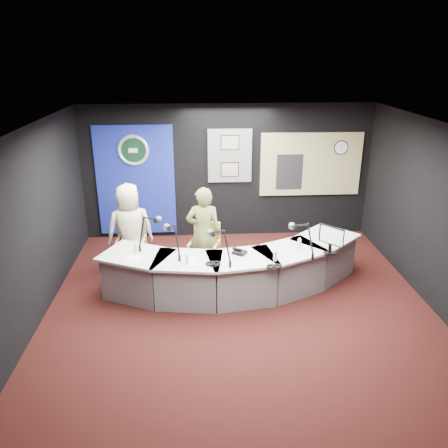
{
  "coord_description": "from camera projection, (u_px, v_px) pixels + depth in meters",
  "views": [
    {
      "loc": [
        -0.62,
        -6.09,
        3.79
      ],
      "look_at": [
        -0.2,
        0.8,
        1.1
      ],
      "focal_mm": 36.0,
      "sensor_mm": 36.0,
      "label": 1
    }
  ],
  "objects": [
    {
      "name": "water_bottles",
      "position": [
        235.0,
        251.0,
        7.04
      ],
      "size": [
        3.2,
        0.53,
        0.18
      ],
      "primitive_type": null,
      "color": "silver",
      "rests_on": "broadcast_desk"
    },
    {
      "name": "broadcast_desk",
      "position": [
        234.0,
        270.0,
        7.45
      ],
      "size": [
        4.5,
        1.9,
        0.75
      ],
      "primitive_type": null,
      "color": "#B6B7BB",
      "rests_on": "ground"
    },
    {
      "name": "agency_seal",
      "position": [
        133.0,
        150.0,
        9.0
      ],
      "size": [
        0.63,
        0.07,
        0.63
      ],
      "primitive_type": "torus",
      "rotation": [
        1.57,
        0.0,
        0.0
      ],
      "color": "silver",
      "rests_on": "backdrop_panel"
    },
    {
      "name": "headphones_near",
      "position": [
        274.0,
        266.0,
        6.7
      ],
      "size": [
        0.2,
        0.2,
        0.03
      ],
      "primitive_type": "torus",
      "color": "black",
      "rests_on": "broadcast_desk"
    },
    {
      "name": "wall_right",
      "position": [
        440.0,
        220.0,
        6.74
      ],
      "size": [
        0.02,
        6.0,
        2.8
      ],
      "primitive_type": "cube",
      "color": "black",
      "rests_on": "ground"
    },
    {
      "name": "wall_front",
      "position": [
        275.0,
        354.0,
        3.78
      ],
      "size": [
        6.0,
        0.02,
        2.8
      ],
      "primitive_type": "cube",
      "color": "black",
      "rests_on": "ground"
    },
    {
      "name": "armchair_left",
      "position": [
        132.0,
        247.0,
        8.04
      ],
      "size": [
        0.55,
        0.55,
        0.96
      ],
      "primitive_type": null,
      "rotation": [
        0.0,
        0.0,
        -0.03
      ],
      "color": "tan",
      "rests_on": "ground"
    },
    {
      "name": "framed_photo_upper",
      "position": [
        230.0,
        143.0,
        9.08
      ],
      "size": [
        0.34,
        0.02,
        0.27
      ],
      "primitive_type": "cube",
      "color": "gray",
      "rests_on": "pinboard"
    },
    {
      "name": "computer_monitor",
      "position": [
        331.0,
        235.0,
        7.04
      ],
      "size": [
        0.32,
        0.35,
        0.3
      ],
      "primitive_type": "cube",
      "rotation": [
        0.0,
        0.0,
        -0.84
      ],
      "color": "black",
      "rests_on": "broadcast_desk"
    },
    {
      "name": "ceiling",
      "position": [
        242.0,
        128.0,
        6.06
      ],
      "size": [
        6.0,
        6.0,
        0.02
      ],
      "primitive_type": "cube",
      "color": "silver",
      "rests_on": "ground"
    },
    {
      "name": "framed_photo_lower",
      "position": [
        230.0,
        170.0,
        9.28
      ],
      "size": [
        0.34,
        0.02,
        0.27
      ],
      "primitive_type": "cube",
      "color": "gray",
      "rests_on": "pinboard"
    },
    {
      "name": "desk_phone",
      "position": [
        240.0,
        252.0,
        7.14
      ],
      "size": [
        0.25,
        0.24,
        0.05
      ],
      "primitive_type": "cube",
      "rotation": [
        0.0,
        0.0,
        -0.59
      ],
      "color": "black",
      "rests_on": "broadcast_desk"
    },
    {
      "name": "wall_back",
      "position": [
        227.0,
        172.0,
        9.36
      ],
      "size": [
        6.0,
        0.02,
        2.8
      ],
      "primitive_type": "cube",
      "color": "black",
      "rests_on": "ground"
    },
    {
      "name": "person_man",
      "position": [
        130.0,
        229.0,
        7.91
      ],
      "size": [
        0.92,
        0.71,
        1.66
      ],
      "primitive_type": "imported",
      "rotation": [
        0.0,
        0.0,
        3.39
      ],
      "color": "beige",
      "rests_on": "ground"
    },
    {
      "name": "boom_mic_a",
      "position": [
        149.0,
        228.0,
        7.39
      ],
      "size": [
        0.39,
        0.68,
        0.6
      ],
      "primitive_type": null,
      "color": "black",
      "rests_on": "broadcast_desk"
    },
    {
      "name": "armchair_right",
      "position": [
        204.0,
        253.0,
        7.9
      ],
      "size": [
        0.62,
        0.62,
        0.88
      ],
      "primitive_type": null,
      "rotation": [
        0.0,
        0.0,
        -0.29
      ],
      "color": "tan",
      "rests_on": "ground"
    },
    {
      "name": "boom_mic_b",
      "position": [
        173.0,
        236.0,
        7.06
      ],
      "size": [
        0.33,
        0.7,
        0.6
      ],
      "primitive_type": null,
      "color": "black",
      "rests_on": "broadcast_desk"
    },
    {
      "name": "seal_center",
      "position": [
        133.0,
        150.0,
        9.01
      ],
      "size": [
        0.48,
        0.01,
        0.48
      ],
      "primitive_type": "cylinder",
      "rotation": [
        1.57,
        0.0,
        0.0
      ],
      "color": "black",
      "rests_on": "backdrop_panel"
    },
    {
      "name": "equipment_rack",
      "position": [
        289.0,
        172.0,
        9.37
      ],
      "size": [
        0.55,
        0.02,
        0.75
      ],
      "primitive_type": "cube",
      "color": "black",
      "rests_on": "booth_window_frame"
    },
    {
      "name": "draped_jacket",
      "position": [
        132.0,
        235.0,
        8.22
      ],
      "size": [
        0.5,
        0.11,
        0.7
      ],
      "primitive_type": "cube",
      "rotation": [
        0.0,
        0.0,
        -0.03
      ],
      "color": "slate",
      "rests_on": "armchair_left"
    },
    {
      "name": "pinboard",
      "position": [
        230.0,
        156.0,
        9.2
      ],
      "size": [
        0.9,
        0.04,
        1.1
      ],
      "primitive_type": "cube",
      "color": "slate",
      "rests_on": "wall_back"
    },
    {
      "name": "notepad",
      "position": [
        191.0,
        261.0,
        6.9
      ],
      "size": [
        0.28,
        0.36,
        0.0
      ],
      "primitive_type": "cube",
      "rotation": [
        0.0,
        0.0,
        0.18
      ],
      "color": "white",
      "rests_on": "broadcast_desk"
    },
    {
      "name": "headphones_far",
      "position": [
        213.0,
        263.0,
        6.79
      ],
      "size": [
        0.21,
        0.21,
        0.03
      ],
      "primitive_type": "torus",
      "color": "black",
      "rests_on": "broadcast_desk"
    },
    {
      "name": "booth_window_frame",
      "position": [
        311.0,
        164.0,
        9.37
      ],
      "size": [
        2.12,
        0.06,
        1.32
      ],
      "primitive_type": "cube",
      "color": "tan",
      "rests_on": "wall_back"
    },
    {
      "name": "boom_mic_c",
      "position": [
        220.0,
        242.0,
        6.85
      ],
      "size": [
        0.4,
        0.67,
        0.6
      ],
      "primitive_type": null,
      "color": "black",
      "rests_on": "broadcast_desk"
    },
    {
      "name": "backdrop_panel",
      "position": [
        136.0,
        181.0,
        9.28
      ],
      "size": [
        1.6,
        0.05,
        2.3
      ],
      "primitive_type": "cube",
      "color": "navy",
      "rests_on": "wall_back"
    },
    {
      "name": "boom_mic_d",
      "position": [
        302.0,
        235.0,
        7.11
      ],
      "size": [
        0.34,
        0.7,
        0.6
      ],
      "primitive_type": null,
      "color": "black",
      "rests_on": "broadcast_desk"
    },
    {
      "name": "person_woman",
      "position": [
        204.0,
        233.0,
        7.76
      ],
      "size": [
        0.63,
        0.44,
        1.65
      ],
      "primitive_type": "imported",
      "rotation": [
        0.0,
        0.0,
        3.06
      ],
      "color": "olive",
      "rests_on": "ground"
    },
    {
      "name": "wall_left",
      "position": [
        32.0,
        229.0,
        6.4
      ],
      "size": [
        0.02,
        6.0,
        2.8
      ],
      "primitive_type": "cube",
      "color": "black",
      "rests_on": "ground"
    },
    {
      "name": "booth_glow",
      "position": [
        311.0,
        164.0,
        9.36
      ],
      "size": [
        2.0,
        0.02,
        1.2
      ],
      "primitive_type": "cube",
      "color": "beige",
      "rests_on": "booth_window_frame"
    },
    {
      "name": "ground",
      "position": [
        240.0,
        307.0,
        7.08
      ],
      "size": [
        6.0,
        6.0,
        0.0
      ],
      "primitive_type": "plane",
      "color": "black",
      "rests_on": "ground"
    },
    {
      "name": "paper_stack",
      "position": [
        134.0,
        258.0,
        7.01
      ],
      "size": [
        0.29,
        0.37,
        0.0
      ],
      "primitive_type": "cube",
      "rotation": [
        0.0,
        0.0,
        -0.2
      ],
      "color": "white",
      "rests_on": "broadcast_desk"
    },
    {
      "name": "wall_clock",
      "position": [
        341.0,
        148.0,
        9.25
      ],
      "size": [
        0.28,
        0.01,
        0.28
      ],
      "primitive_type": "cylinder",
      "rotation": [
        1.57,
        0.0,
        0.0
      ],
      "color": "white",
      "rests_on": "booth_window_frame"
    }
  ]
}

